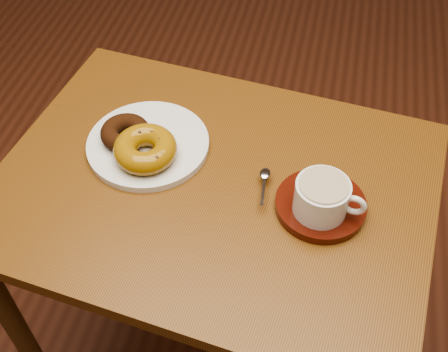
% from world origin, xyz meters
% --- Properties ---
extents(cafe_table, '(0.88, 0.70, 0.76)m').
position_xyz_m(cafe_table, '(-0.15, 0.31, 0.64)').
color(cafe_table, brown).
rests_on(cafe_table, ground).
extents(donut_plate, '(0.29, 0.29, 0.01)m').
position_xyz_m(donut_plate, '(-0.30, 0.37, 0.77)').
color(donut_plate, silver).
rests_on(donut_plate, cafe_table).
extents(donut_cinnamon, '(0.12, 0.12, 0.04)m').
position_xyz_m(donut_cinnamon, '(-0.34, 0.36, 0.79)').
color(donut_cinnamon, black).
rests_on(donut_cinnamon, donut_plate).
extents(donut_caramel, '(0.14, 0.14, 0.04)m').
position_xyz_m(donut_caramel, '(-0.29, 0.33, 0.80)').
color(donut_caramel, '#956910').
rests_on(donut_caramel, donut_plate).
extents(saucer, '(0.19, 0.19, 0.02)m').
position_xyz_m(saucer, '(0.05, 0.29, 0.77)').
color(saucer, '#3D1008').
rests_on(saucer, cafe_table).
extents(coffee_cup, '(0.13, 0.09, 0.07)m').
position_xyz_m(coffee_cup, '(0.05, 0.27, 0.81)').
color(coffee_cup, silver).
rests_on(coffee_cup, saucer).
extents(teaspoon, '(0.02, 0.09, 0.01)m').
position_xyz_m(teaspoon, '(-0.06, 0.32, 0.78)').
color(teaspoon, silver).
rests_on(teaspoon, saucer).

